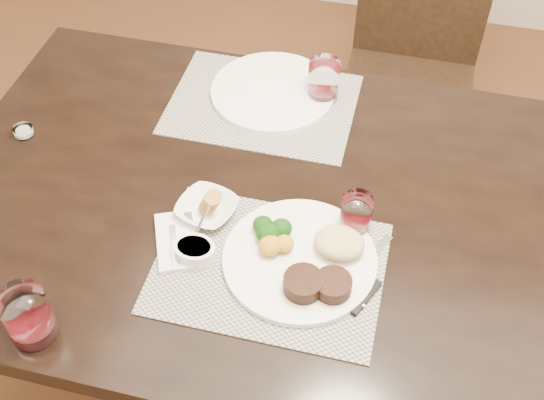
% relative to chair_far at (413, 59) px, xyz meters
% --- Properties ---
extents(ground_plane, '(4.50, 4.50, 0.00)m').
position_rel_chair_far_xyz_m(ground_plane, '(0.00, -0.93, -0.50)').
color(ground_plane, '#452816').
rests_on(ground_plane, ground).
extents(dining_table, '(2.00, 1.00, 0.75)m').
position_rel_chair_far_xyz_m(dining_table, '(0.00, -0.93, 0.16)').
color(dining_table, black).
rests_on(dining_table, ground).
extents(chair_far, '(0.42, 0.42, 0.90)m').
position_rel_chair_far_xyz_m(chair_far, '(0.00, 0.00, 0.00)').
color(chair_far, black).
rests_on(chair_far, ground).
extents(placemat_near, '(0.46, 0.34, 0.00)m').
position_rel_chair_far_xyz_m(placemat_near, '(-0.21, -1.11, 0.25)').
color(placemat_near, gray).
rests_on(placemat_near, dining_table).
extents(placemat_far, '(0.46, 0.34, 0.00)m').
position_rel_chair_far_xyz_m(placemat_far, '(-0.35, -0.62, 0.25)').
color(placemat_far, gray).
rests_on(placemat_far, dining_table).
extents(dinner_plate, '(0.31, 0.31, 0.06)m').
position_rel_chair_far_xyz_m(dinner_plate, '(-0.14, -1.08, 0.27)').
color(dinner_plate, white).
rests_on(dinner_plate, placemat_near).
extents(napkin_fork, '(0.14, 0.17, 0.02)m').
position_rel_chair_far_xyz_m(napkin_fork, '(-0.41, -1.09, 0.26)').
color(napkin_fork, silver).
rests_on(napkin_fork, placemat_near).
extents(steak_knife, '(0.07, 0.22, 0.01)m').
position_rel_chair_far_xyz_m(steak_knife, '(-0.01, -1.11, 0.26)').
color(steak_knife, silver).
rests_on(steak_knife, placemat_near).
extents(cracker_bowl, '(0.15, 0.15, 0.05)m').
position_rel_chair_far_xyz_m(cracker_bowl, '(-0.37, -1.00, 0.27)').
color(cracker_bowl, white).
rests_on(cracker_bowl, placemat_near).
extents(sauce_ramekin, '(0.09, 0.13, 0.07)m').
position_rel_chair_far_xyz_m(sauce_ramekin, '(-0.36, -1.12, 0.27)').
color(sauce_ramekin, white).
rests_on(sauce_ramekin, placemat_near).
extents(wine_glass_near, '(0.07, 0.07, 0.09)m').
position_rel_chair_far_xyz_m(wine_glass_near, '(-0.06, -0.97, 0.29)').
color(wine_glass_near, white).
rests_on(wine_glass_near, placemat_near).
extents(far_plate, '(0.32, 0.32, 0.01)m').
position_rel_chair_far_xyz_m(far_plate, '(-0.33, -0.58, 0.26)').
color(far_plate, white).
rests_on(far_plate, placemat_far).
extents(wine_glass_far, '(0.08, 0.08, 0.11)m').
position_rel_chair_far_xyz_m(wine_glass_far, '(-0.21, -0.56, 0.30)').
color(wine_glass_far, white).
rests_on(wine_glass_far, placemat_far).
extents(wine_glass_side, '(0.09, 0.09, 0.12)m').
position_rel_chair_far_xyz_m(wine_glass_side, '(-0.60, -1.36, 0.30)').
color(wine_glass_side, white).
rests_on(wine_glass_side, dining_table).
extents(salt_cellar, '(0.05, 0.05, 0.02)m').
position_rel_chair_far_xyz_m(salt_cellar, '(-0.88, -0.87, 0.26)').
color(salt_cellar, white).
rests_on(salt_cellar, dining_table).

